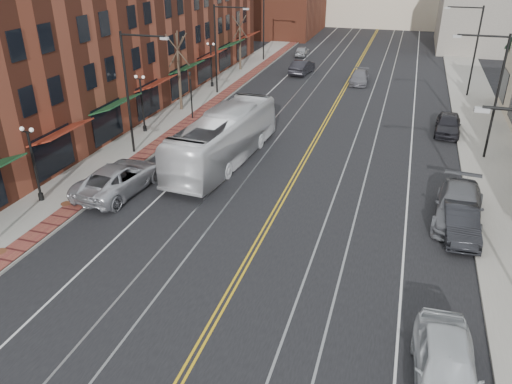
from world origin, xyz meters
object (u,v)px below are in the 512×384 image
Objects in this scene: transit_bus at (224,138)px; parked_car_a at (446,368)px; parked_car_d at (448,124)px; parked_car_b at (460,222)px; parked_suv at (119,178)px; parked_car_c at (459,206)px.

transit_bus is 2.41× the size of parked_car_a.
parked_car_b is at bearing -86.35° from parked_car_d.
transit_bus reaches higher than parked_car_b.
transit_bus is 1.98× the size of parked_suv.
parked_suv is 1.07× the size of parked_car_c.
parked_car_d is (0.00, 15.43, 0.03)m from parked_car_b.
parked_car_b is at bearing 82.23° from parked_car_a.
parked_suv is 24.57m from parked_car_d.
parked_suv is 1.22× the size of parked_car_a.
parked_car_a is at bearing 134.95° from transit_bus.
parked_car_d is (0.00, 13.91, -0.07)m from parked_car_c.
parked_car_c reaches higher than parked_car_d.
transit_bus is at bearing 170.92° from parked_car_c.
parked_car_b is at bearing 164.22° from transit_bus.
parked_suv reaches higher than parked_car_c.
parked_car_c is at bearing 87.38° from parked_car_b.
parked_car_b is at bearing -84.32° from parked_car_c.
parked_car_a is at bearing -89.21° from parked_car_c.
parked_car_a is 25.75m from parked_car_d.
parked_car_b is 1.52m from parked_car_c.
parked_car_c is at bearing 82.95° from parked_car_a.
parked_car_a is at bearing 156.39° from parked_suv.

